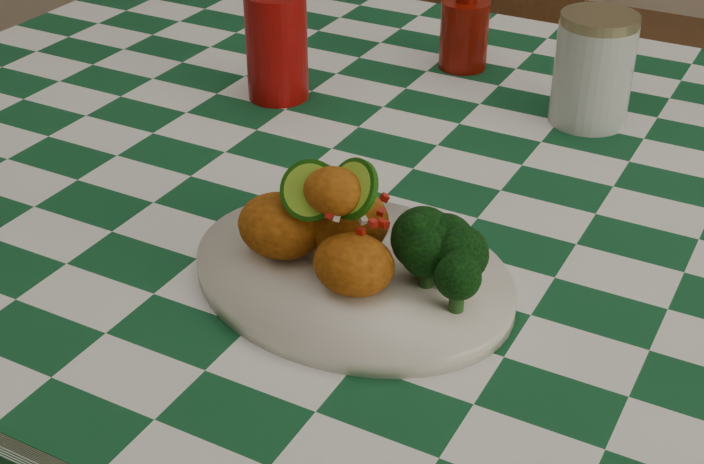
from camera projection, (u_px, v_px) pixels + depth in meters
The scene contains 8 objects.
dining_table at pixel (476, 460), 1.24m from camera, with size 1.66×1.06×0.79m, color #104726, non-canonical shape.
plate at pixel (352, 275), 0.88m from camera, with size 0.31×0.24×0.02m, color silver, non-canonical shape.
fried_chicken_pile at pixel (340, 217), 0.86m from camera, with size 0.15×0.11×0.10m, color #B05D11, non-canonical shape.
broccoli_side at pixel (448, 255), 0.84m from camera, with size 0.09×0.09×0.06m, color black, non-canonical shape.
red_tumbler at pixel (277, 46), 1.21m from camera, with size 0.08×0.08×0.13m, color maroon.
ketchup_bottle at pixel (465, 18), 1.29m from camera, with size 0.06×0.06×0.14m, color #720D05, non-canonical shape.
mason_jar at pixel (593, 69), 1.15m from camera, with size 0.09×0.09×0.13m, color #B2BCBA, non-canonical shape.
wooden_chair_left at pixel (458, 164), 1.89m from camera, with size 0.37×0.39×0.82m, color #472814, non-canonical shape.
Camera 1 is at (0.29, -0.87, 1.29)m, focal length 50.00 mm.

